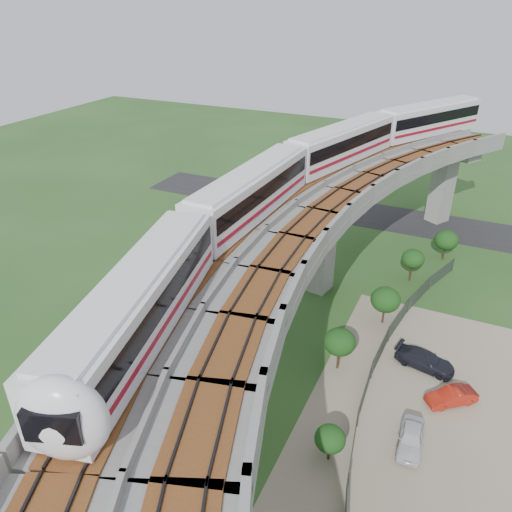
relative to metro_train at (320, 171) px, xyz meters
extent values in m
plane|color=#274E1F|center=(-0.95, -8.47, -12.31)|extent=(160.00, 160.00, 0.00)
cube|color=gray|center=(13.05, -10.47, -12.29)|extent=(18.00, 26.00, 0.04)
cube|color=#232326|center=(-0.95, 21.53, -12.29)|extent=(60.00, 8.00, 0.03)
cube|color=#99968E|center=(8.17, 23.33, -8.11)|extent=(2.86, 2.93, 8.40)
cube|color=#99968E|center=(8.17, 23.33, -3.31)|extent=(7.21, 5.74, 1.20)
cube|color=#99968E|center=(-0.04, 1.95, -8.11)|extent=(2.35, 2.51, 8.40)
cube|color=#99968E|center=(-0.04, 1.95, -3.31)|extent=(7.31, 3.58, 1.20)
cube|color=#99968E|center=(-0.04, -18.89, -8.11)|extent=(2.35, 2.51, 8.40)
cube|color=#99968E|center=(-0.04, -18.89, -3.31)|extent=(7.31, 3.58, 1.20)
cube|color=gray|center=(5.24, 18.07, -2.31)|extent=(16.42, 20.91, 0.80)
cube|color=gray|center=(1.38, 19.97, -1.41)|extent=(8.66, 17.08, 1.00)
cube|color=gray|center=(9.09, 16.17, -1.41)|extent=(8.66, 17.08, 1.00)
cube|color=brown|center=(3.26, 19.04, -1.85)|extent=(10.68, 18.08, 0.12)
cube|color=black|center=(3.26, 19.04, -1.73)|extent=(9.69, 17.59, 0.12)
cube|color=brown|center=(7.21, 17.10, -1.85)|extent=(10.68, 18.08, 0.12)
cube|color=black|center=(7.21, 17.10, -1.73)|extent=(9.69, 17.59, 0.12)
cube|color=gray|center=(-0.25, 0.66, -2.31)|extent=(11.77, 20.03, 0.80)
cube|color=gray|center=(-4.50, 1.31, -1.41)|extent=(3.22, 18.71, 1.00)
cube|color=gray|center=(4.00, 0.01, -1.41)|extent=(3.22, 18.71, 1.00)
cube|color=brown|center=(-2.43, 0.99, -1.85)|extent=(5.44, 19.05, 0.12)
cube|color=black|center=(-2.43, 0.99, -1.73)|extent=(4.35, 18.88, 0.12)
cube|color=brown|center=(1.92, 0.33, -1.85)|extent=(5.44, 19.05, 0.12)
cube|color=black|center=(1.92, 0.33, -1.73)|extent=(4.35, 18.88, 0.12)
cube|color=gray|center=(-0.25, -17.59, -2.31)|extent=(11.77, 20.03, 0.80)
cube|color=gray|center=(-4.50, -18.25, -1.41)|extent=(3.22, 18.71, 1.00)
cube|color=gray|center=(4.00, -16.94, -1.41)|extent=(3.22, 18.71, 1.00)
cube|color=brown|center=(-2.43, -17.93, -1.85)|extent=(5.44, 19.05, 0.12)
cube|color=black|center=(-2.43, -17.93, -1.73)|extent=(4.35, 18.88, 0.12)
cube|color=brown|center=(1.92, -17.26, -1.85)|extent=(5.44, 19.05, 0.12)
cube|color=black|center=(1.92, -17.26, -1.73)|extent=(4.35, 18.88, 0.12)
cube|color=white|center=(-1.64, -22.08, -0.07)|extent=(5.92, 15.23, 3.20)
cube|color=white|center=(-1.64, -22.08, 1.63)|extent=(5.23, 14.38, 0.22)
cube|color=black|center=(-1.64, -22.08, 0.38)|extent=(5.84, 14.65, 1.15)
cube|color=maroon|center=(-1.64, -22.08, -0.82)|extent=(5.84, 14.65, 0.30)
cube|color=black|center=(-1.64, -22.08, -1.53)|extent=(4.64, 12.86, 0.28)
cube|color=white|center=(-3.12, -6.59, -0.07)|extent=(3.15, 15.07, 3.20)
cube|color=white|center=(-3.12, -6.59, 1.63)|extent=(2.59, 14.31, 0.22)
cube|color=black|center=(-3.12, -6.59, 0.38)|extent=(3.19, 14.48, 1.15)
cube|color=maroon|center=(-3.12, -6.59, -0.82)|extent=(3.19, 14.48, 0.30)
cube|color=black|center=(-3.12, -6.59, -1.53)|extent=(2.28, 12.80, 0.28)
cube|color=white|center=(-0.71, 8.78, -0.07)|extent=(6.75, 15.16, 3.20)
cube|color=white|center=(-0.71, 8.78, 1.63)|extent=(6.03, 14.29, 0.22)
cube|color=black|center=(-0.71, 8.78, 0.38)|extent=(6.65, 14.60, 1.15)
cube|color=maroon|center=(-0.71, 8.78, -0.82)|extent=(6.65, 14.60, 0.30)
cube|color=black|center=(-0.71, 8.78, -1.53)|extent=(5.36, 12.78, 0.28)
cube|color=white|center=(5.44, 23.07, -0.07)|extent=(9.93, 14.30, 3.20)
cube|color=white|center=(5.44, 23.07, 1.63)|extent=(9.09, 13.38, 0.22)
cube|color=black|center=(5.44, 23.07, 0.38)|extent=(9.68, 13.81, 1.15)
cube|color=maroon|center=(5.44, 23.07, -0.82)|extent=(9.68, 13.81, 0.30)
cube|color=black|center=(5.44, 23.07, -1.53)|extent=(8.10, 11.95, 0.28)
ellipsoid|color=white|center=(0.35, -29.05, 0.08)|extent=(3.74, 2.82, 3.64)
cylinder|color=#2D382D|center=(11.30, 10.82, -11.56)|extent=(0.08, 0.08, 1.50)
cube|color=#2D382D|center=(10.43, 8.51, -11.56)|extent=(1.69, 4.77, 1.40)
cylinder|color=#2D382D|center=(9.67, 6.16, -11.56)|extent=(0.08, 0.08, 1.50)
cube|color=#2D382D|center=(9.02, 3.77, -11.56)|extent=(1.23, 4.91, 1.40)
cylinder|color=#2D382D|center=(8.50, 1.36, -11.56)|extent=(0.08, 0.08, 1.50)
cube|color=#2D382D|center=(8.08, -1.08, -11.56)|extent=(0.75, 4.99, 1.40)
cylinder|color=#2D382D|center=(7.79, -3.53, -11.56)|extent=(0.08, 0.08, 1.50)
cube|color=#2D382D|center=(7.61, -6.00, -11.56)|extent=(0.27, 5.04, 1.40)
cylinder|color=#2D382D|center=(7.55, -8.47, -11.56)|extent=(0.08, 0.08, 1.50)
cube|color=#2D382D|center=(7.61, -10.94, -11.56)|extent=(0.27, 5.04, 1.40)
cylinder|color=#2D382D|center=(7.79, -13.40, -11.56)|extent=(0.08, 0.08, 1.50)
cube|color=#2D382D|center=(8.08, -15.86, -11.56)|extent=(0.75, 4.99, 1.40)
cylinder|color=#2D382D|center=(8.50, -18.29, -11.56)|extent=(0.08, 0.08, 1.50)
cylinder|color=#382314|center=(10.12, 13.02, -11.52)|extent=(0.18, 0.18, 1.57)
ellipsoid|color=#133912|center=(10.12, 13.02, -10.00)|extent=(2.45, 2.45, 2.09)
cylinder|color=#382314|center=(7.67, 7.14, -11.43)|extent=(0.18, 0.18, 1.76)
ellipsoid|color=#133912|center=(7.67, 7.14, -9.89)|extent=(2.18, 2.18, 1.86)
cylinder|color=#382314|center=(6.77, -1.12, -11.49)|extent=(0.18, 0.18, 1.64)
ellipsoid|color=#133912|center=(6.77, -1.12, -9.92)|extent=(2.51, 2.51, 2.14)
cylinder|color=#382314|center=(4.93, -8.39, -11.41)|extent=(0.18, 0.18, 1.79)
ellipsoid|color=#133912|center=(4.93, -8.39, -9.80)|extent=(2.38, 2.38, 2.03)
cylinder|color=#382314|center=(6.83, -16.65, -11.72)|extent=(0.18, 0.18, 1.18)
ellipsoid|color=#133912|center=(6.83, -16.65, -10.56)|extent=(1.90, 1.90, 1.61)
imported|color=silver|center=(11.20, -13.52, -11.63)|extent=(1.71, 3.82, 1.28)
imported|color=#A31C0F|center=(13.12, -8.60, -11.68)|extent=(3.53, 3.20, 1.17)
imported|color=black|center=(10.88, -5.50, -11.63)|extent=(4.69, 2.59, 1.29)
camera|label=1|loc=(11.65, -37.59, 13.18)|focal=35.00mm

